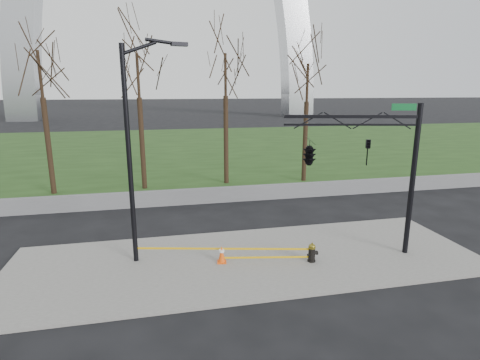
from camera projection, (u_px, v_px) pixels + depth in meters
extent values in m
plane|color=black|center=(248.00, 261.00, 14.73)|extent=(500.00, 500.00, 0.00)
cube|color=slate|center=(248.00, 260.00, 14.72)|extent=(18.00, 6.00, 0.10)
cube|color=#1F3914|center=(187.00, 147.00, 43.23)|extent=(120.00, 40.00, 0.06)
cube|color=#59595B|center=(217.00, 195.00, 22.23)|extent=(60.00, 0.30, 0.90)
cylinder|color=black|center=(311.00, 261.00, 14.47)|extent=(0.31, 0.31, 0.05)
cylinder|color=black|center=(312.00, 255.00, 14.41)|extent=(0.24, 0.24, 0.54)
cylinder|color=black|center=(316.00, 253.00, 14.46)|extent=(0.20, 0.17, 0.14)
cylinder|color=black|center=(309.00, 255.00, 14.36)|extent=(0.10, 0.10, 0.09)
cylinder|color=olive|center=(312.00, 248.00, 14.34)|extent=(0.27, 0.27, 0.05)
ellipsoid|color=olive|center=(312.00, 246.00, 14.33)|extent=(0.25, 0.25, 0.19)
cylinder|color=olive|center=(312.00, 244.00, 14.30)|extent=(0.05, 0.05, 0.07)
cube|color=#EC4E0C|center=(222.00, 262.00, 14.38)|extent=(0.39, 0.39, 0.04)
cone|color=#EC4E0C|center=(222.00, 254.00, 14.31)|extent=(0.27, 0.27, 0.63)
cylinder|color=white|center=(222.00, 251.00, 14.28)|extent=(0.20, 0.20, 0.09)
cylinder|color=black|center=(129.00, 160.00, 13.64)|extent=(0.18, 0.18, 8.00)
cylinder|color=black|center=(138.00, 48.00, 12.97)|extent=(1.26, 0.39, 0.56)
cylinder|color=black|center=(162.00, 42.00, 13.26)|extent=(1.20, 0.38, 0.22)
cube|color=black|center=(179.00, 44.00, 13.51)|extent=(0.63, 0.35, 0.14)
cylinder|color=black|center=(412.00, 182.00, 14.60)|extent=(0.20, 0.20, 6.00)
cube|color=black|center=(351.00, 117.00, 14.09)|extent=(4.88, 1.31, 0.12)
cube|color=black|center=(351.00, 125.00, 14.16)|extent=(4.87, 1.27, 0.08)
cube|color=#0C5926|center=(404.00, 107.00, 13.96)|extent=(0.88, 0.25, 0.25)
imported|color=black|center=(368.00, 153.00, 14.38)|extent=(0.21, 0.23, 1.00)
imported|color=black|center=(309.00, 152.00, 14.44)|extent=(1.11, 2.54, 1.00)
cube|color=#DBA50B|center=(223.00, 249.00, 14.40)|extent=(6.54, 1.50, 0.08)
cube|color=#DBA50B|center=(267.00, 257.00, 14.39)|extent=(3.36, 0.64, 0.08)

